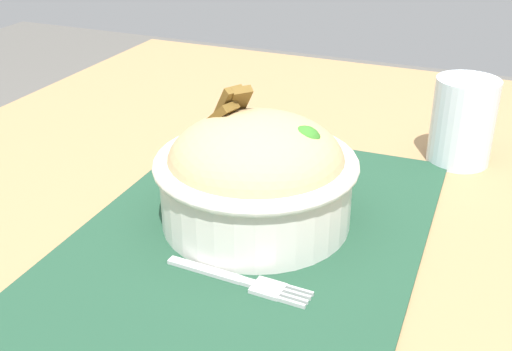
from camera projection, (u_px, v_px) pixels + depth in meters
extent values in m
cube|color=#99754C|center=(226.00, 251.00, 0.61)|extent=(1.22, 0.90, 0.03)
cylinder|color=olive|center=(174.00, 219.00, 1.36)|extent=(0.04, 0.04, 0.67)
cube|color=#1E422D|center=(252.00, 233.00, 0.61)|extent=(0.45, 0.33, 0.00)
cylinder|color=silver|center=(256.00, 190.00, 0.61)|extent=(0.18, 0.18, 0.07)
torus|color=silver|center=(256.00, 163.00, 0.60)|extent=(0.19, 0.19, 0.01)
ellipsoid|color=tan|center=(256.00, 162.00, 0.60)|extent=(0.24, 0.24, 0.09)
sphere|color=#337525|center=(304.00, 143.00, 0.58)|extent=(0.03, 0.03, 0.03)
cylinder|color=orange|center=(266.00, 132.00, 0.61)|extent=(0.03, 0.02, 0.01)
cylinder|color=orange|center=(223.00, 127.00, 0.62)|extent=(0.03, 0.03, 0.01)
cube|color=brown|center=(234.00, 109.00, 0.62)|extent=(0.04, 0.05, 0.06)
cube|color=brown|center=(225.00, 111.00, 0.62)|extent=(0.04, 0.04, 0.06)
cube|color=brown|center=(217.00, 118.00, 0.61)|extent=(0.03, 0.05, 0.04)
cube|color=#BABABA|center=(205.00, 270.00, 0.55)|extent=(0.01, 0.07, 0.00)
cube|color=#BABABA|center=(247.00, 282.00, 0.54)|extent=(0.01, 0.01, 0.00)
cube|color=#BABABA|center=(268.00, 288.00, 0.53)|extent=(0.02, 0.03, 0.00)
cube|color=#BABABA|center=(291.00, 303.00, 0.51)|extent=(0.00, 0.02, 0.00)
cube|color=#BABABA|center=(294.00, 299.00, 0.52)|extent=(0.00, 0.02, 0.00)
cube|color=#BABABA|center=(297.00, 294.00, 0.52)|extent=(0.00, 0.02, 0.00)
cube|color=#BABABA|center=(300.00, 290.00, 0.53)|extent=(0.00, 0.02, 0.00)
cylinder|color=silver|center=(463.00, 121.00, 0.74)|extent=(0.07, 0.07, 0.10)
cylinder|color=silver|center=(460.00, 139.00, 0.75)|extent=(0.06, 0.06, 0.05)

